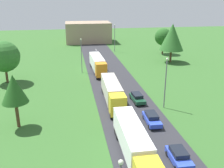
{
  "coord_description": "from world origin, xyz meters",
  "views": [
    {
      "loc": [
        -8.95,
        -6.96,
        17.5
      ],
      "look_at": [
        -1.46,
        37.38,
        1.89
      ],
      "focal_mm": 40.55,
      "sensor_mm": 36.0,
      "label": 1
    }
  ],
  "objects_px": {
    "car_third": "(152,118)",
    "lamppost_second": "(166,81)",
    "truck_second": "(112,92)",
    "lamppost_fourth": "(115,37)",
    "tree_birch": "(14,89)",
    "tree_lime": "(163,37)",
    "car_second": "(179,156)",
    "truck_lead": "(134,142)",
    "distant_building": "(88,32)",
    "lamppost_third": "(81,54)",
    "tree_ash": "(4,57)",
    "car_fourth": "(137,98)",
    "truck_third": "(98,63)",
    "tree_oak": "(172,37)"
  },
  "relations": [
    {
      "from": "truck_lead",
      "to": "tree_birch",
      "type": "bearing_deg",
      "value": 144.93
    },
    {
      "from": "car_third",
      "to": "truck_lead",
      "type": "bearing_deg",
      "value": -121.17
    },
    {
      "from": "truck_second",
      "to": "lamppost_second",
      "type": "distance_m",
      "value": 9.12
    },
    {
      "from": "truck_second",
      "to": "car_fourth",
      "type": "bearing_deg",
      "value": -2.51
    },
    {
      "from": "truck_second",
      "to": "truck_lead",
      "type": "bearing_deg",
      "value": -91.03
    },
    {
      "from": "car_third",
      "to": "lamppost_second",
      "type": "relative_size",
      "value": 0.54
    },
    {
      "from": "truck_third",
      "to": "distant_building",
      "type": "distance_m",
      "value": 43.42
    },
    {
      "from": "lamppost_third",
      "to": "tree_ash",
      "type": "height_order",
      "value": "tree_ash"
    },
    {
      "from": "car_second",
      "to": "truck_lead",
      "type": "bearing_deg",
      "value": 160.96
    },
    {
      "from": "lamppost_second",
      "to": "tree_birch",
      "type": "height_order",
      "value": "lamppost_second"
    },
    {
      "from": "car_third",
      "to": "lamppost_fourth",
      "type": "relative_size",
      "value": 0.52
    },
    {
      "from": "tree_birch",
      "to": "tree_lime",
      "type": "bearing_deg",
      "value": 49.0
    },
    {
      "from": "lamppost_fourth",
      "to": "lamppost_third",
      "type": "bearing_deg",
      "value": -117.92
    },
    {
      "from": "distant_building",
      "to": "car_second",
      "type": "bearing_deg",
      "value": -87.41
    },
    {
      "from": "tree_oak",
      "to": "tree_lime",
      "type": "relative_size",
      "value": 1.31
    },
    {
      "from": "truck_second",
      "to": "lamppost_third",
      "type": "height_order",
      "value": "lamppost_third"
    },
    {
      "from": "truck_lead",
      "to": "tree_ash",
      "type": "xyz_separation_m",
      "value": [
        -20.11,
        30.87,
        3.55
      ]
    },
    {
      "from": "car_third",
      "to": "distant_building",
      "type": "bearing_deg",
      "value": 92.87
    },
    {
      "from": "car_third",
      "to": "tree_birch",
      "type": "distance_m",
      "value": 19.63
    },
    {
      "from": "truck_third",
      "to": "tree_oak",
      "type": "bearing_deg",
      "value": 16.74
    },
    {
      "from": "truck_third",
      "to": "car_second",
      "type": "distance_m",
      "value": 37.51
    },
    {
      "from": "truck_second",
      "to": "distant_building",
      "type": "relative_size",
      "value": 0.74
    },
    {
      "from": "truck_second",
      "to": "lamppost_fourth",
      "type": "bearing_deg",
      "value": 79.31
    },
    {
      "from": "truck_lead",
      "to": "car_second",
      "type": "bearing_deg",
      "value": -19.04
    },
    {
      "from": "tree_birch",
      "to": "truck_second",
      "type": "bearing_deg",
      "value": 22.41
    },
    {
      "from": "car_second",
      "to": "car_fourth",
      "type": "relative_size",
      "value": 0.89
    },
    {
      "from": "truck_second",
      "to": "car_third",
      "type": "relative_size",
      "value": 2.84
    },
    {
      "from": "tree_birch",
      "to": "truck_lead",
      "type": "bearing_deg",
      "value": -35.07
    },
    {
      "from": "tree_birch",
      "to": "distant_building",
      "type": "relative_size",
      "value": 0.44
    },
    {
      "from": "tree_birch",
      "to": "lamppost_third",
      "type": "bearing_deg",
      "value": 67.96
    },
    {
      "from": "car_third",
      "to": "lamppost_second",
      "type": "xyz_separation_m",
      "value": [
        3.74,
        5.01,
        3.87
      ]
    },
    {
      "from": "lamppost_second",
      "to": "tree_ash",
      "type": "bearing_deg",
      "value": 147.53
    },
    {
      "from": "truck_lead",
      "to": "lamppost_fourth",
      "type": "xyz_separation_m",
      "value": [
        8.35,
        58.67,
        2.83
      ]
    },
    {
      "from": "truck_second",
      "to": "tree_birch",
      "type": "relative_size",
      "value": 1.69
    },
    {
      "from": "car_third",
      "to": "tree_ash",
      "type": "bearing_deg",
      "value": 136.93
    },
    {
      "from": "car_fourth",
      "to": "lamppost_third",
      "type": "distance_m",
      "value": 21.96
    },
    {
      "from": "tree_birch",
      "to": "car_third",
      "type": "bearing_deg",
      "value": -6.87
    },
    {
      "from": "tree_ash",
      "to": "tree_birch",
      "type": "bearing_deg",
      "value": -74.27
    },
    {
      "from": "car_fourth",
      "to": "tree_birch",
      "type": "distance_m",
      "value": 20.35
    },
    {
      "from": "tree_ash",
      "to": "distant_building",
      "type": "relative_size",
      "value": 0.51
    },
    {
      "from": "car_second",
      "to": "tree_lime",
      "type": "relative_size",
      "value": 0.5
    },
    {
      "from": "car_fourth",
      "to": "distant_building",
      "type": "distance_m",
      "value": 63.32
    },
    {
      "from": "truck_second",
      "to": "tree_lime",
      "type": "relative_size",
      "value": 1.61
    },
    {
      "from": "tree_lime",
      "to": "distant_building",
      "type": "height_order",
      "value": "tree_lime"
    },
    {
      "from": "truck_third",
      "to": "tree_birch",
      "type": "relative_size",
      "value": 1.72
    },
    {
      "from": "truck_lead",
      "to": "car_third",
      "type": "bearing_deg",
      "value": 58.83
    },
    {
      "from": "car_third",
      "to": "lamppost_third",
      "type": "distance_m",
      "value": 29.47
    },
    {
      "from": "truck_lead",
      "to": "car_third",
      "type": "height_order",
      "value": "truck_lead"
    },
    {
      "from": "car_fourth",
      "to": "tree_ash",
      "type": "distance_m",
      "value": 29.41
    },
    {
      "from": "tree_birch",
      "to": "tree_ash",
      "type": "relative_size",
      "value": 0.86
    }
  ]
}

